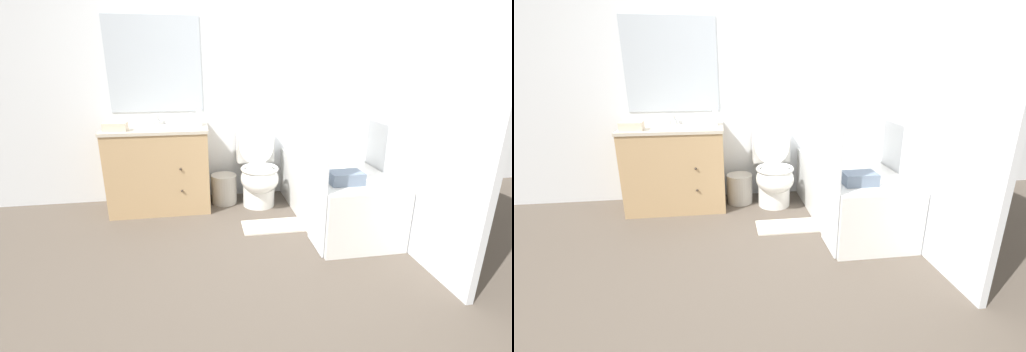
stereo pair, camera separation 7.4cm
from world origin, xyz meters
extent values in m
plane|color=brown|center=(0.00, 0.00, 0.00)|extent=(14.00, 14.00, 0.00)
cube|color=silver|center=(0.00, 1.71, 1.25)|extent=(8.00, 0.05, 2.50)
cube|color=#B2BCC6|center=(-0.76, 1.68, 1.44)|extent=(0.93, 0.01, 0.93)
cube|color=silver|center=(1.28, 0.84, 1.25)|extent=(0.05, 2.68, 2.50)
cube|color=tan|center=(-0.76, 1.41, 0.41)|extent=(0.98, 0.54, 0.82)
cube|color=beige|center=(-0.76, 1.41, 0.84)|extent=(1.00, 0.56, 0.03)
cylinder|color=white|center=(-0.76, 1.41, 0.80)|extent=(0.31, 0.31, 0.10)
sphere|color=#382D23|center=(-0.54, 1.13, 0.49)|extent=(0.02, 0.02, 0.02)
sphere|color=#382D23|center=(-0.54, 1.13, 0.27)|extent=(0.02, 0.02, 0.02)
cylinder|color=silver|center=(-0.76, 1.61, 0.87)|extent=(0.04, 0.04, 0.04)
cylinder|color=silver|center=(-0.76, 1.57, 0.93)|extent=(0.02, 0.11, 0.09)
cylinder|color=silver|center=(-0.82, 1.61, 0.87)|extent=(0.03, 0.03, 0.04)
cylinder|color=silver|center=(-0.71, 1.61, 0.87)|extent=(0.03, 0.03, 0.04)
cylinder|color=white|center=(0.25, 1.31, 0.12)|extent=(0.34, 0.34, 0.23)
ellipsoid|color=white|center=(0.25, 1.26, 0.31)|extent=(0.39, 0.45, 0.30)
torus|color=white|center=(0.25, 1.26, 0.42)|extent=(0.39, 0.39, 0.04)
cube|color=white|center=(0.25, 1.57, 0.59)|extent=(0.40, 0.18, 0.34)
ellipsoid|color=white|center=(0.25, 1.46, 0.63)|extent=(0.37, 0.13, 0.42)
cube|color=white|center=(0.91, 0.91, 0.26)|extent=(0.68, 1.55, 0.53)
cube|color=#A8ADAE|center=(0.91, 0.91, 0.52)|extent=(0.56, 1.43, 0.01)
cube|color=white|center=(0.56, 0.35, 0.96)|extent=(0.01, 0.36, 1.90)
cylinder|color=#B7B2A8|center=(-0.11, 1.43, 0.16)|extent=(0.27, 0.27, 0.32)
cube|color=white|center=(-0.39, 1.49, 0.90)|extent=(0.13, 0.12, 0.09)
ellipsoid|color=white|center=(-0.39, 1.49, 0.95)|extent=(0.06, 0.04, 0.03)
cylinder|color=silver|center=(-0.34, 1.42, 0.93)|extent=(0.05, 0.05, 0.16)
cylinder|color=silver|center=(-0.34, 1.42, 1.03)|extent=(0.03, 0.03, 0.03)
cube|color=beige|center=(-1.12, 1.27, 0.89)|extent=(0.21, 0.14, 0.08)
cube|color=slate|center=(0.80, 0.41, 0.57)|extent=(0.27, 0.18, 0.10)
cube|color=silver|center=(0.30, 0.77, 0.01)|extent=(0.59, 0.28, 0.02)
camera|label=1|loc=(-0.33, -2.05, 1.44)|focal=24.00mm
camera|label=2|loc=(-0.26, -2.06, 1.44)|focal=24.00mm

